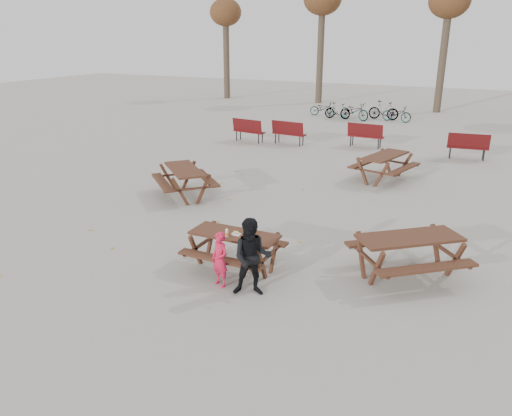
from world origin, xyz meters
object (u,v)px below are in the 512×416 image
at_px(soda_bottle, 227,233).
at_px(main_picnic_table, 235,242).
at_px(child, 220,259).
at_px(adult, 252,257).
at_px(food_tray, 236,234).
at_px(picnic_table_far, 384,168).
at_px(picnic_table_north, 185,182).
at_px(picnic_table_east, 408,257).

bearing_deg(soda_bottle, main_picnic_table, 76.35).
bearing_deg(child, adult, 18.57).
bearing_deg(food_tray, child, -87.74).
xyz_separation_m(soda_bottle, picnic_table_far, (1.38, 8.11, -0.42)).
height_order(soda_bottle, picnic_table_north, soda_bottle).
xyz_separation_m(food_tray, soda_bottle, (-0.13, -0.16, 0.05)).
relative_size(food_tray, child, 0.16).
distance_m(soda_bottle, adult, 1.04).
xyz_separation_m(child, picnic_table_east, (3.15, 1.93, -0.11)).
bearing_deg(picnic_table_far, picnic_table_east, -149.37).
relative_size(food_tray, picnic_table_north, 0.09).
height_order(food_tray, child, child).
xyz_separation_m(main_picnic_table, soda_bottle, (-0.05, -0.22, 0.26)).
xyz_separation_m(child, picnic_table_far, (1.23, 8.68, -0.12)).
bearing_deg(main_picnic_table, picnic_table_east, 19.53).
bearing_deg(picnic_table_east, food_tray, 161.43).
distance_m(main_picnic_table, picnic_table_east, 3.45).
relative_size(main_picnic_table, picnic_table_north, 0.91).
relative_size(picnic_table_east, picnic_table_far, 1.00).
relative_size(main_picnic_table, soda_bottle, 10.59).
xyz_separation_m(picnic_table_north, picnic_table_far, (4.93, 4.28, 0.00)).
bearing_deg(child, soda_bottle, 126.47).
height_order(child, picnic_table_far, child).
bearing_deg(picnic_table_east, adult, 179.17).
height_order(picnic_table_east, picnic_table_far, picnic_table_east).
height_order(food_tray, picnic_table_north, picnic_table_north).
relative_size(adult, picnic_table_far, 0.74).
distance_m(soda_bottle, picnic_table_north, 5.24).
relative_size(child, picnic_table_east, 0.54).
distance_m(food_tray, adult, 1.04).
distance_m(food_tray, child, 0.76).
height_order(food_tray, picnic_table_east, picnic_table_east).
height_order(food_tray, picnic_table_far, picnic_table_far).
bearing_deg(child, food_tray, 113.33).
height_order(picnic_table_east, picnic_table_north, picnic_table_east).
bearing_deg(main_picnic_table, picnic_table_north, 134.88).
bearing_deg(adult, soda_bottle, 122.29).
bearing_deg(main_picnic_table, child, -82.54).
bearing_deg(food_tray, picnic_table_north, 134.97).
distance_m(child, picnic_table_east, 3.69).
bearing_deg(soda_bottle, picnic_table_far, 80.32).
relative_size(child, picnic_table_north, 0.55).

